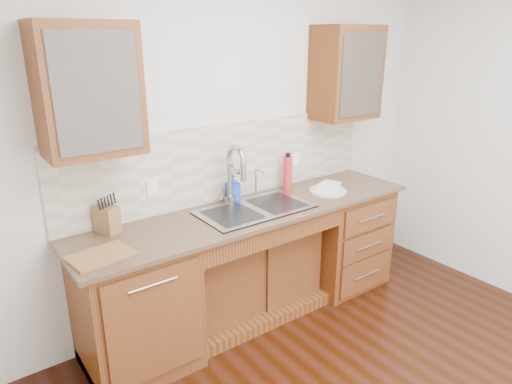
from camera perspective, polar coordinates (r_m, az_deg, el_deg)
wall_back at (r=3.52m, az=-3.86°, el=6.34°), size 4.00×0.10×2.70m
base_cabinet_left at (r=3.18m, az=-14.85°, el=-13.64°), size 0.70×0.62×0.88m
base_cabinet_center at (r=3.67m, az=-1.22°, el=-9.86°), size 1.20×0.44×0.70m
base_cabinet_right at (r=4.13m, az=10.43°, el=-5.34°), size 0.70×0.62×0.88m
countertop at (r=3.36m, az=-0.25°, el=-2.39°), size 2.70×0.65×0.03m
backsplash at (r=3.51m, az=-3.28°, el=3.86°), size 2.70×0.02×0.59m
sink at (r=3.37m, az=-0.10°, el=-3.57°), size 0.84×0.46×0.19m
faucet at (r=3.42m, az=-3.33°, el=1.79°), size 0.04×0.04×0.40m
filter_tap at (r=3.58m, az=-0.03°, el=1.30°), size 0.02×0.02×0.24m
upper_cabinet_left at (r=2.81m, az=-20.27°, el=11.86°), size 0.55×0.34×0.75m
upper_cabinet_right at (r=3.95m, az=11.18°, el=14.39°), size 0.55×0.34×0.75m
outlet_left at (r=3.23m, az=-12.84°, el=0.48°), size 0.08×0.01×0.12m
outlet_right at (r=3.90m, az=4.91°, el=4.07°), size 0.08×0.01×0.12m
soap_bottle at (r=3.51m, az=-2.92°, el=0.60°), size 0.10×0.10×0.20m
water_bottle at (r=3.74m, az=3.97°, el=2.35°), size 0.10×0.10×0.28m
plate at (r=3.76m, az=8.95°, el=0.13°), size 0.40×0.40×0.02m
dish_towel at (r=3.82m, az=9.05°, el=0.82°), size 0.24×0.21×0.03m
knife_block at (r=3.09m, az=-18.15°, el=-3.24°), size 0.15×0.19×0.18m
cutting_board at (r=2.80m, az=-18.82°, el=-7.53°), size 0.38×0.29×0.02m
cup_left_a at (r=2.78m, az=-22.96°, el=10.52°), size 0.16×0.16×0.11m
cup_left_b at (r=2.86m, az=-17.84°, el=11.10°), size 0.10×0.10×0.09m
cup_right_a at (r=3.86m, az=9.69°, el=13.64°), size 0.16×0.16×0.10m
cup_right_b at (r=4.01m, az=11.95°, el=13.71°), size 0.12×0.12×0.10m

